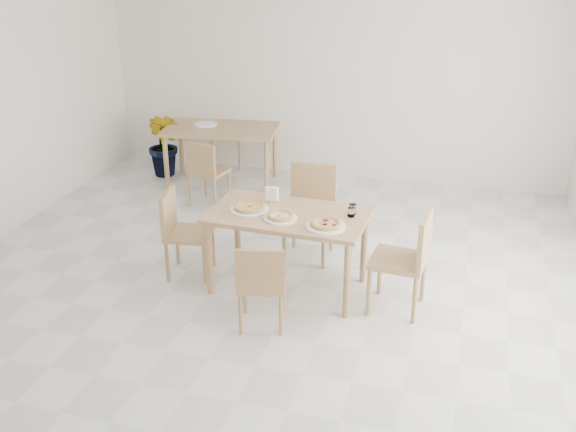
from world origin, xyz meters
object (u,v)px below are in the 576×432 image
(plate_margherita, at_px, (249,209))
(tumbler_a, at_px, (353,209))
(tumbler_b, at_px, (351,212))
(second_table, at_px, (221,134))
(plate_pepperoni, at_px, (326,226))
(plate_mushroom, at_px, (281,218))
(chair_back_n, at_px, (231,126))
(main_table, at_px, (288,222))
(plate_empty, at_px, (206,124))
(potted_plant, at_px, (165,145))
(chair_back_s, at_px, (206,169))
(napkin_holder, at_px, (272,195))
(chair_south, at_px, (261,281))
(chair_east, at_px, (409,255))
(pizza_margherita, at_px, (249,207))
(chair_west, at_px, (181,227))
(chair_north, at_px, (311,205))
(pizza_pepperoni, at_px, (326,224))
(pizza_mushroom, at_px, (281,216))

(plate_margherita, relative_size, tumbler_a, 3.83)
(tumbler_b, distance_m, second_table, 3.16)
(plate_pepperoni, relative_size, second_table, 0.23)
(plate_mushroom, bearing_deg, chair_back_n, 116.74)
(main_table, distance_m, plate_mushroom, 0.18)
(plate_mushroom, bearing_deg, plate_empty, 123.87)
(plate_mushroom, bearing_deg, plate_margherita, 159.96)
(tumbler_b, bearing_deg, tumbler_a, 89.29)
(plate_mushroom, bearing_deg, potted_plant, 131.84)
(plate_margherita, distance_m, plate_empty, 2.89)
(plate_margherita, height_order, potted_plant, potted_plant)
(chair_back_s, bearing_deg, napkin_holder, 141.42)
(chair_back_s, xyz_separation_m, plate_empty, (-0.31, 0.81, 0.30))
(potted_plant, bearing_deg, plate_pepperoni, -44.12)
(chair_south, xyz_separation_m, chair_east, (1.12, 0.63, 0.08))
(plate_pepperoni, bearing_deg, pizza_margherita, 166.67)
(tumbler_a, height_order, napkin_holder, napkin_holder)
(chair_west, bearing_deg, tumbler_b, -95.71)
(plate_pepperoni, bearing_deg, chair_east, 7.75)
(napkin_holder, distance_m, second_table, 2.57)
(second_table, xyz_separation_m, plate_empty, (-0.23, 0.06, 0.10))
(plate_mushroom, height_order, tumbler_b, tumbler_b)
(chair_south, distance_m, chair_west, 1.26)
(chair_north, bearing_deg, plate_margherita, -117.31)
(tumbler_a, relative_size, tumbler_b, 1.08)
(plate_pepperoni, xyz_separation_m, potted_plant, (-2.77, 2.69, -0.32))
(chair_east, bearing_deg, second_table, -128.26)
(tumbler_b, bearing_deg, plate_pepperoni, -119.96)
(plate_empty, bearing_deg, plate_margherita, -60.18)
(main_table, bearing_deg, plate_mushroom, -97.44)
(tumbler_a, relative_size, second_table, 0.06)
(second_table, bearing_deg, chair_back_n, 93.67)
(chair_west, relative_size, pizza_pepperoni, 2.55)
(pizza_mushroom, xyz_separation_m, second_table, (-1.54, 2.57, -0.12))
(chair_south, distance_m, plate_empty, 3.68)
(chair_back_n, bearing_deg, napkin_holder, -66.40)
(chair_south, distance_m, chair_north, 1.48)
(chair_west, relative_size, napkin_holder, 6.02)
(chair_south, height_order, chair_north, chair_north)
(main_table, xyz_separation_m, pizza_margherita, (-0.35, -0.03, 0.12))
(chair_east, bearing_deg, pizza_pepperoni, -76.97)
(tumbler_b, height_order, potted_plant, potted_plant)
(tumbler_b, bearing_deg, second_table, 132.13)
(napkin_holder, xyz_separation_m, second_table, (-1.34, 2.19, -0.16))
(chair_east, height_order, plate_mushroom, chair_east)
(chair_south, bearing_deg, tumbler_b, -138.32)
(main_table, height_order, chair_south, chair_south)
(potted_plant, bearing_deg, plate_margherita, -51.06)
(main_table, height_order, plate_margherita, plate_margherita)
(tumbler_b, bearing_deg, pizza_pepperoni, -119.96)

